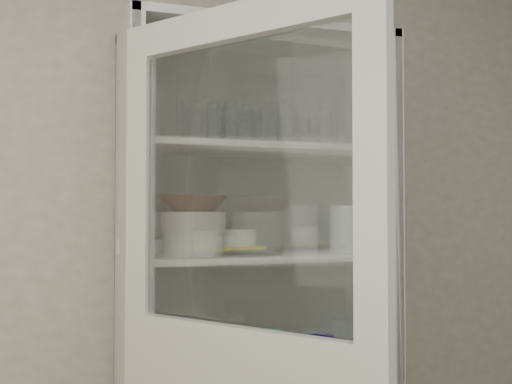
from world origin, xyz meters
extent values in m
cube|color=#9D9987|center=(0.00, 1.50, 1.30)|extent=(3.60, 0.02, 2.60)
cube|color=silver|center=(-0.28, 1.27, 1.05)|extent=(0.03, 0.45, 2.10)
cube|color=silver|center=(0.68, 1.27, 1.05)|extent=(0.03, 0.45, 2.10)
cube|color=slate|center=(0.20, 1.49, 1.05)|extent=(1.00, 0.03, 2.10)
cube|color=silver|center=(0.20, 1.27, 2.08)|extent=(1.00, 0.45, 0.03)
cube|color=silver|center=(0.20, 1.26, 0.85)|extent=(0.94, 0.42, 0.02)
cube|color=silver|center=(0.20, 1.26, 1.25)|extent=(0.94, 0.42, 0.02)
cube|color=silver|center=(0.20, 1.26, 1.65)|extent=(0.94, 0.42, 0.02)
cube|color=silver|center=(-0.05, 0.68, 1.95)|extent=(0.53, 0.77, 0.10)
cube|color=silver|center=(-0.27, 1.01, 1.50)|extent=(0.08, 0.10, 0.80)
cube|color=silver|center=(0.18, 0.34, 1.50)|extent=(0.08, 0.10, 0.80)
cube|color=silver|center=(-0.05, 0.68, 1.50)|extent=(0.41, 0.61, 0.78)
cylinder|color=silver|center=(-0.08, 1.14, 1.73)|extent=(0.09, 0.09, 0.14)
cylinder|color=silver|center=(0.05, 1.15, 1.72)|extent=(0.07, 0.07, 0.13)
cylinder|color=silver|center=(0.01, 1.15, 1.73)|extent=(0.08, 0.08, 0.14)
cylinder|color=silver|center=(0.27, 1.13, 1.74)|extent=(0.10, 0.10, 0.15)
cylinder|color=silver|center=(0.21, 1.14, 1.74)|extent=(0.08, 0.08, 0.15)
cylinder|color=silver|center=(0.42, 1.14, 1.73)|extent=(0.07, 0.07, 0.13)
cylinder|color=silver|center=(0.61, 1.15, 1.73)|extent=(0.09, 0.09, 0.15)
cylinder|color=silver|center=(-0.21, 1.29, 1.73)|extent=(0.07, 0.07, 0.13)
cylinder|color=silver|center=(-0.04, 1.27, 1.73)|extent=(0.08, 0.08, 0.13)
cylinder|color=silver|center=(0.17, 1.27, 1.74)|extent=(0.09, 0.09, 0.15)
cylinder|color=silver|center=(0.35, 1.30, 1.73)|extent=(0.08, 0.08, 0.14)
cylinder|color=silver|center=(0.21, 1.26, 1.73)|extent=(0.09, 0.09, 0.15)
cylinder|color=white|center=(-0.05, 1.24, 1.30)|extent=(0.21, 0.21, 0.08)
cylinder|color=white|center=(-0.21, 1.38, 1.29)|extent=(0.20, 0.20, 0.06)
cylinder|color=beige|center=(-0.05, 1.24, 1.38)|extent=(0.26, 0.26, 0.07)
imported|color=#562E1E|center=(-0.05, 1.24, 1.45)|extent=(0.32, 0.32, 0.06)
cylinder|color=silver|center=(0.12, 1.26, 1.27)|extent=(0.37, 0.37, 0.02)
cube|color=yellow|center=(0.12, 1.26, 1.29)|extent=(0.17, 0.17, 0.01)
cylinder|color=white|center=(0.12, 1.26, 1.32)|extent=(0.18, 0.18, 0.06)
cylinder|color=silver|center=(0.57, 1.26, 1.35)|extent=(0.12, 0.12, 0.18)
imported|color=#181089|center=(0.44, 1.21, 0.91)|extent=(0.14, 0.14, 0.09)
imported|color=#1A7C6C|center=(0.46, 1.31, 0.90)|extent=(0.12, 0.12, 0.09)
imported|color=white|center=(0.36, 1.17, 0.90)|extent=(0.11, 0.11, 0.08)
cylinder|color=#1A7C6C|center=(0.27, 1.28, 0.90)|extent=(0.08, 0.08, 0.08)
ellipsoid|color=#1A7C6C|center=(0.27, 1.28, 0.95)|extent=(0.08, 0.08, 0.02)
cylinder|color=silver|center=(-0.01, 1.22, 0.88)|extent=(0.11, 0.11, 0.04)
cylinder|color=white|center=(-0.20, 1.30, 0.92)|extent=(0.14, 0.14, 0.12)
cylinder|color=silver|center=(0.02, 1.22, 1.73)|extent=(0.06, 0.06, 0.13)
cylinder|color=silver|center=(0.06, 1.19, 1.74)|extent=(0.08, 0.08, 0.15)
camera|label=1|loc=(-0.58, -1.01, 1.42)|focal=45.00mm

